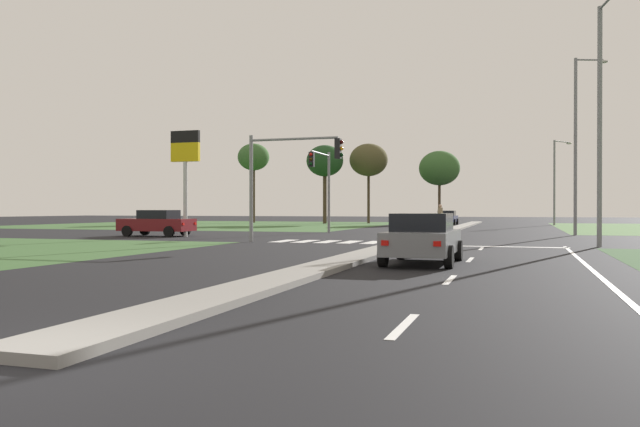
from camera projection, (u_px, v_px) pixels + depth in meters
name	position (u px, v px, depth m)	size (l,w,h in m)	color
ground_plane	(426.00, 238.00, 35.16)	(200.00, 200.00, 0.00)	black
grass_verge_far_left	(214.00, 225.00, 66.22)	(35.00, 35.00, 0.01)	#385B2D
median_island_near	(324.00, 267.00, 17.05)	(1.20, 22.00, 0.14)	gray
median_island_far	(464.00, 226.00, 58.99)	(1.20, 36.00, 0.14)	gray
lane_dash_near	(403.00, 326.00, 8.77)	(0.14, 2.00, 0.01)	silver
lane_dash_second	(450.00, 280.00, 14.49)	(0.14, 2.00, 0.01)	silver
lane_dash_third	(470.00, 260.00, 20.21)	(0.14, 2.00, 0.01)	silver
lane_dash_fourth	(481.00, 249.00, 25.93)	(0.14, 2.00, 0.01)	silver
edge_line_right	(596.00, 273.00, 15.93)	(0.14, 24.00, 0.01)	silver
stop_bar_near	(491.00, 247.00, 27.34)	(6.40, 0.50, 0.01)	silver
crosswalk_bar_near	(284.00, 241.00, 32.14)	(0.70, 2.80, 0.01)	silver
crosswalk_bar_second	(306.00, 241.00, 31.79)	(0.70, 2.80, 0.01)	silver
crosswalk_bar_third	(328.00, 242.00, 31.44)	(0.70, 2.80, 0.01)	silver
crosswalk_bar_fourth	(350.00, 242.00, 31.10)	(0.70, 2.80, 0.01)	silver
crosswalk_bar_fifth	(373.00, 242.00, 30.75)	(0.70, 2.80, 0.01)	silver
crosswalk_bar_sixth	(396.00, 243.00, 30.40)	(0.70, 2.80, 0.01)	silver
crosswalk_bar_seventh	(420.00, 243.00, 30.05)	(0.70, 2.80, 0.01)	silver
car_navy_near	(447.00, 218.00, 64.73)	(2.07, 4.62, 1.46)	#161E47
car_grey_third	(423.00, 238.00, 18.82)	(2.04, 4.38, 1.50)	slate
car_maroon_fourth	(157.00, 223.00, 37.91)	(4.43, 2.07, 1.56)	maroon
traffic_signal_far_left	(322.00, 177.00, 42.33)	(0.32, 4.12, 5.54)	gray
traffic_signal_near_left	(285.00, 167.00, 30.60)	(4.79, 0.32, 5.24)	gray
street_lamp_second	(601.00, 113.00, 26.88)	(0.72, 2.25, 10.27)	gray
street_lamp_third	(578.00, 138.00, 39.12)	(2.02, 0.85, 10.93)	gray
street_lamp_fourth	(556.00, 177.00, 64.02)	(1.87, 2.07, 8.58)	gray
pedestrian_at_median	(440.00, 214.00, 43.66)	(0.34, 0.34, 1.82)	#232833
fuel_price_totem	(185.00, 159.00, 37.06)	(1.80, 0.24, 6.20)	silver
treeline_near	(254.00, 158.00, 75.68)	(3.77, 3.77, 9.45)	#423323
treeline_second	(325.00, 161.00, 70.92)	(4.12, 4.12, 8.78)	#423323
treeline_third	(369.00, 160.00, 72.13)	(4.36, 4.36, 9.07)	#423323
treeline_fourth	(439.00, 168.00, 71.27)	(4.57, 4.57, 8.17)	#423323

